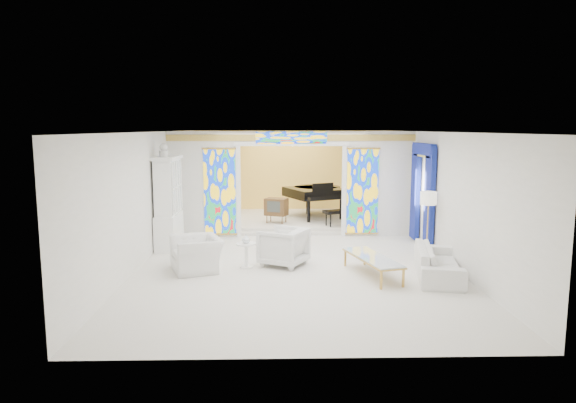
{
  "coord_description": "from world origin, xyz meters",
  "views": [
    {
      "loc": [
        -0.44,
        -12.56,
        3.09
      ],
      "look_at": [
        -0.14,
        0.2,
        1.26
      ],
      "focal_mm": 32.0,
      "sensor_mm": 36.0,
      "label": 1
    }
  ],
  "objects_px": {
    "armchair_left": "(197,254)",
    "tv_console": "(276,207)",
    "armchair_right": "(283,247)",
    "grand_piano": "(316,192)",
    "china_cabinet": "(168,203)",
    "coffee_table": "(372,258)",
    "sofa": "(438,262)"
  },
  "relations": [
    {
      "from": "coffee_table",
      "to": "tv_console",
      "type": "xyz_separation_m",
      "value": [
        -2.01,
        5.24,
        0.29
      ]
    },
    {
      "from": "sofa",
      "to": "tv_console",
      "type": "distance_m",
      "value": 6.32
    },
    {
      "from": "china_cabinet",
      "to": "tv_console",
      "type": "xyz_separation_m",
      "value": [
        2.79,
        2.51,
        -0.49
      ]
    },
    {
      "from": "china_cabinet",
      "to": "armchair_left",
      "type": "bearing_deg",
      "value": -64.72
    },
    {
      "from": "sofa",
      "to": "armchair_right",
      "type": "bearing_deg",
      "value": 84.4
    },
    {
      "from": "armchair_left",
      "to": "sofa",
      "type": "xyz_separation_m",
      "value": [
        5.13,
        -0.62,
        -0.05
      ]
    },
    {
      "from": "armchair_right",
      "to": "grand_piano",
      "type": "bearing_deg",
      "value": -163.98
    },
    {
      "from": "china_cabinet",
      "to": "sofa",
      "type": "distance_m",
      "value": 6.83
    },
    {
      "from": "coffee_table",
      "to": "tv_console",
      "type": "bearing_deg",
      "value": 111.0
    },
    {
      "from": "armchair_right",
      "to": "grand_piano",
      "type": "relative_size",
      "value": 0.28
    },
    {
      "from": "armchair_left",
      "to": "tv_console",
      "type": "relative_size",
      "value": 1.46
    },
    {
      "from": "grand_piano",
      "to": "armchair_right",
      "type": "bearing_deg",
      "value": -126.33
    },
    {
      "from": "armchair_left",
      "to": "armchair_right",
      "type": "bearing_deg",
      "value": 80.45
    },
    {
      "from": "sofa",
      "to": "armchair_left",
      "type": "bearing_deg",
      "value": 94.63
    },
    {
      "from": "armchair_right",
      "to": "tv_console",
      "type": "bearing_deg",
      "value": -149.76
    },
    {
      "from": "coffee_table",
      "to": "armchair_right",
      "type": "bearing_deg",
      "value": 154.04
    },
    {
      "from": "sofa",
      "to": "china_cabinet",
      "type": "bearing_deg",
      "value": 76.95
    },
    {
      "from": "armchair_right",
      "to": "coffee_table",
      "type": "relative_size",
      "value": 0.48
    },
    {
      "from": "grand_piano",
      "to": "tv_console",
      "type": "distance_m",
      "value": 1.75
    },
    {
      "from": "china_cabinet",
      "to": "armchair_left",
      "type": "distance_m",
      "value": 2.56
    },
    {
      "from": "tv_console",
      "to": "china_cabinet",
      "type": "bearing_deg",
      "value": -116.0
    },
    {
      "from": "armchair_left",
      "to": "armchair_right",
      "type": "height_order",
      "value": "armchair_right"
    },
    {
      "from": "armchair_right",
      "to": "coffee_table",
      "type": "xyz_separation_m",
      "value": [
        1.86,
        -0.9,
        -0.05
      ]
    },
    {
      "from": "armchair_right",
      "to": "grand_piano",
      "type": "distance_m",
      "value": 5.59
    },
    {
      "from": "tv_console",
      "to": "grand_piano",
      "type": "bearing_deg",
      "value": 61.64
    },
    {
      "from": "china_cabinet",
      "to": "grand_piano",
      "type": "height_order",
      "value": "china_cabinet"
    },
    {
      "from": "grand_piano",
      "to": "tv_console",
      "type": "relative_size",
      "value": 4.3
    },
    {
      "from": "china_cabinet",
      "to": "armchair_right",
      "type": "height_order",
      "value": "china_cabinet"
    },
    {
      "from": "china_cabinet",
      "to": "sofa",
      "type": "relative_size",
      "value": 1.25
    },
    {
      "from": "armchair_left",
      "to": "tv_console",
      "type": "distance_m",
      "value": 5.03
    },
    {
      "from": "armchair_right",
      "to": "tv_console",
      "type": "distance_m",
      "value": 4.35
    },
    {
      "from": "armchair_left",
      "to": "armchair_right",
      "type": "relative_size",
      "value": 1.2
    }
  ]
}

